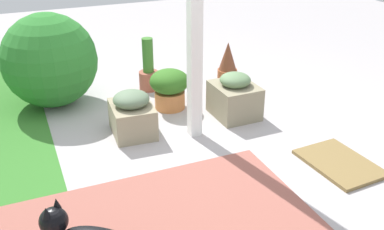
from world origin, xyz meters
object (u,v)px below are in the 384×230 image
terracotta_pot_tall (149,72)px  porch_pillar (195,5)px  terracotta_pot_broad (170,87)px  stone_planter_nearest (234,97)px  terracotta_pot_spiky (227,69)px  stone_planter_mid (132,114)px  round_shrub (50,60)px  doormat (339,163)px

terracotta_pot_tall → porch_pillar: bearing=-177.5°
porch_pillar → terracotta_pot_tall: size_ratio=3.96×
terracotta_pot_tall → terracotta_pot_broad: bearing=-175.5°
stone_planter_nearest → terracotta_pot_spiky: (0.56, -0.21, 0.07)m
stone_planter_nearest → terracotta_pot_broad: 0.66m
terracotta_pot_broad → terracotta_pot_tall: bearing=4.5°
porch_pillar → stone_planter_nearest: (0.20, -0.50, -0.95)m
stone_planter_mid → terracotta_pot_broad: size_ratio=1.16×
porch_pillar → stone_planter_mid: (0.23, 0.50, -0.96)m
terracotta_pot_tall → stone_planter_mid: bearing=154.0°
stone_planter_nearest → terracotta_pot_tall: (0.95, 0.55, 0.01)m
terracotta_pot_spiky → round_shrub: bearing=77.1°
terracotta_pot_tall → doormat: (-2.08, -0.91, -0.19)m
doormat → terracotta_pot_tall: bearing=23.5°
stone_planter_nearest → stone_planter_mid: (0.03, 1.00, -0.01)m
stone_planter_mid → terracotta_pot_broad: 0.63m
stone_planter_nearest → doormat: 1.19m
doormat → porch_pillar: bearing=42.8°
stone_planter_nearest → terracotta_pot_spiky: bearing=-20.3°
terracotta_pot_broad → terracotta_pot_spiky: size_ratio=0.72×
stone_planter_mid → terracotta_pot_spiky: bearing=-66.4°
stone_planter_nearest → doormat: (-1.12, -0.35, -0.18)m
round_shrub → doormat: bearing=-137.4°
stone_planter_nearest → doormat: stone_planter_nearest is taller
stone_planter_nearest → terracotta_pot_broad: bearing=51.2°
round_shrub → terracotta_pot_broad: 1.21m
porch_pillar → round_shrub: bearing=42.3°
round_shrub → terracotta_pot_broad: bearing=-117.6°
doormat → stone_planter_mid: bearing=49.7°
porch_pillar → terracotta_pot_broad: (0.61, 0.01, -0.92)m
stone_planter_mid → terracotta_pot_spiky: 1.32m
terracotta_pot_spiky → doormat: size_ratio=0.89×
terracotta_pot_broad → terracotta_pot_spiky: bearing=-78.4°
terracotta_pot_broad → doormat: bearing=-150.6°
stone_planter_mid → doormat: 1.79m
stone_planter_mid → terracotta_pot_tall: size_ratio=0.81×
terracotta_pot_broad → stone_planter_mid: bearing=127.7°
terracotta_pot_spiky → porch_pillar: bearing=136.9°
porch_pillar → doormat: porch_pillar is taller
round_shrub → terracotta_pot_tall: size_ratio=1.62×
terracotta_pot_broad → terracotta_pot_spiky: (0.15, -0.72, 0.04)m
terracotta_pot_broad → terracotta_pot_spiky: terracotta_pot_spiky is taller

